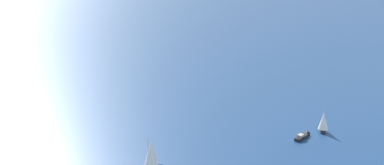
{
  "coord_description": "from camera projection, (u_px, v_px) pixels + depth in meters",
  "views": [
    {
      "loc": [
        65.2,
        85.91,
        63.37
      ],
      "look_at": [
        0.11,
        -1.29,
        33.98
      ],
      "focal_mm": 50.54,
      "sensor_mm": 36.0,
      "label": 1
    }
  ],
  "objects": [
    {
      "name": "sailboat_offshore",
      "position": [
        323.0,
        122.0,
        180.54
      ],
      "size": [
        5.46,
        5.53,
        7.83
      ],
      "color": "black",
      "rests_on": "ground_plane"
    },
    {
      "name": "sailboat_mid_cluster",
      "position": [
        151.0,
        154.0,
        152.03
      ],
      "size": [
        7.58,
        4.91,
        9.42
      ],
      "color": "#23478C",
      "rests_on": "ground_plane"
    },
    {
      "name": "motorboat_outer_ring_a",
      "position": [
        303.0,
        136.0,
        175.68
      ],
      "size": [
        7.86,
        3.93,
        2.21
      ],
      "color": "black",
      "rests_on": "ground_plane"
    }
  ]
}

